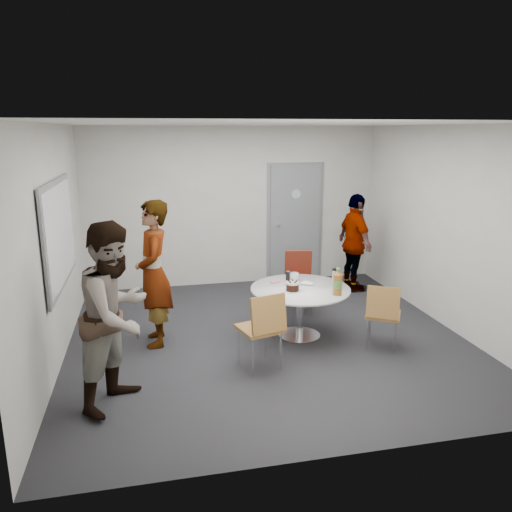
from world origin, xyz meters
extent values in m
plane|color=#242428|center=(0.00, 0.00, 0.00)|extent=(5.00, 5.00, 0.00)
plane|color=silver|center=(0.00, 0.00, 2.70)|extent=(5.00, 5.00, 0.00)
plane|color=silver|center=(0.00, 2.50, 1.35)|extent=(5.00, 0.00, 5.00)
plane|color=silver|center=(-2.50, 0.00, 1.35)|extent=(0.00, 5.00, 5.00)
plane|color=silver|center=(2.50, 0.00, 1.35)|extent=(0.00, 5.00, 5.00)
plane|color=silver|center=(0.00, -2.50, 1.35)|extent=(5.00, 0.00, 5.00)
cube|color=slate|center=(1.10, 2.47, 1.02)|extent=(0.90, 0.05, 2.05)
cube|color=gray|center=(1.10, 2.50, 1.02)|extent=(1.02, 0.04, 2.12)
cylinder|color=#B2BFC6|center=(1.10, 2.44, 1.55)|extent=(0.16, 0.01, 0.16)
cylinder|color=silver|center=(0.78, 2.41, 1.02)|extent=(0.04, 0.14, 0.04)
cube|color=gray|center=(-2.46, 0.20, 1.45)|extent=(0.03, 1.90, 1.25)
cube|color=white|center=(-2.44, 0.20, 1.45)|extent=(0.01, 1.78, 1.13)
cylinder|color=white|center=(0.42, -0.04, 0.65)|extent=(1.27, 1.27, 0.03)
cylinder|color=silver|center=(0.42, -0.04, 0.33)|extent=(0.09, 0.09, 0.61)
cylinder|color=silver|center=(0.42, -0.04, 0.01)|extent=(0.55, 0.55, 0.02)
cylinder|color=white|center=(0.29, -0.15, 0.67)|extent=(0.21, 0.21, 0.01)
cylinder|color=black|center=(0.29, -0.15, 0.72)|extent=(0.16, 0.16, 0.09)
cylinder|color=silver|center=(0.29, -0.15, 0.77)|extent=(0.17, 0.17, 0.02)
cylinder|color=#945720|center=(0.78, -0.40, 0.79)|extent=(0.11, 0.11, 0.26)
cylinder|color=#488937|center=(0.78, -0.40, 0.80)|extent=(0.12, 0.12, 0.10)
cone|color=#945720|center=(0.78, -0.40, 0.95)|extent=(0.11, 0.11, 0.05)
cylinder|color=#5BA349|center=(0.78, -0.40, 0.99)|extent=(0.04, 0.04, 0.03)
imported|color=white|center=(0.44, 0.30, 0.72)|extent=(0.18, 0.18, 0.10)
cylinder|color=black|center=(0.36, 0.32, 0.73)|extent=(0.05, 0.05, 0.12)
cylinder|color=silver|center=(0.93, 0.07, 0.75)|extent=(0.06, 0.06, 0.17)
cylinder|color=black|center=(0.93, 0.07, 0.85)|extent=(0.07, 0.07, 0.03)
cube|color=#D46A7C|center=(0.17, 0.24, 0.68)|extent=(0.14, 0.10, 0.02)
ellipsoid|color=white|center=(0.55, 0.07, 0.68)|extent=(0.19, 0.19, 0.03)
cube|color=brown|center=(-0.28, -0.78, 0.47)|extent=(0.54, 0.54, 0.04)
cube|color=brown|center=(-0.22, -0.98, 0.70)|extent=(0.42, 0.20, 0.42)
cylinder|color=silver|center=(-0.16, -0.56, 0.23)|extent=(0.02, 0.02, 0.47)
cylinder|color=silver|center=(-0.50, -0.66, 0.23)|extent=(0.02, 0.02, 0.47)
cylinder|color=silver|center=(-0.06, -0.90, 0.23)|extent=(0.02, 0.02, 0.47)
cylinder|color=silver|center=(-0.40, -1.00, 0.23)|extent=(0.02, 0.02, 0.47)
cube|color=brown|center=(1.32, -0.58, 0.43)|extent=(0.55, 0.55, 0.03)
cube|color=brown|center=(1.23, -0.75, 0.65)|extent=(0.37, 0.27, 0.38)
cylinder|color=silver|center=(1.55, -0.52, 0.21)|extent=(0.02, 0.02, 0.43)
cylinder|color=silver|center=(1.27, -0.36, 0.21)|extent=(0.02, 0.02, 0.43)
cylinder|color=silver|center=(1.38, -0.80, 0.21)|extent=(0.02, 0.02, 0.43)
cylinder|color=silver|center=(1.10, -0.64, 0.21)|extent=(0.02, 0.02, 0.43)
cube|color=maroon|center=(0.69, 0.86, 0.45)|extent=(0.50, 0.50, 0.04)
cube|color=maroon|center=(0.73, 1.06, 0.69)|extent=(0.41, 0.17, 0.40)
cylinder|color=silver|center=(0.49, 0.73, 0.23)|extent=(0.02, 0.02, 0.45)
cylinder|color=silver|center=(0.82, 0.66, 0.23)|extent=(0.02, 0.02, 0.45)
cylinder|color=silver|center=(0.56, 1.06, 0.23)|extent=(0.02, 0.02, 0.45)
cylinder|color=silver|center=(0.89, 0.99, 0.23)|extent=(0.02, 0.02, 0.45)
imported|color=#A5C6EA|center=(-1.41, 0.15, 0.91)|extent=(0.44, 0.67, 1.82)
imported|color=white|center=(-1.78, -1.21, 0.91)|extent=(1.06, 1.12, 1.82)
imported|color=black|center=(1.88, 1.64, 0.81)|extent=(0.49, 0.99, 1.63)
camera|label=1|loc=(-1.43, -5.87, 2.63)|focal=35.00mm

